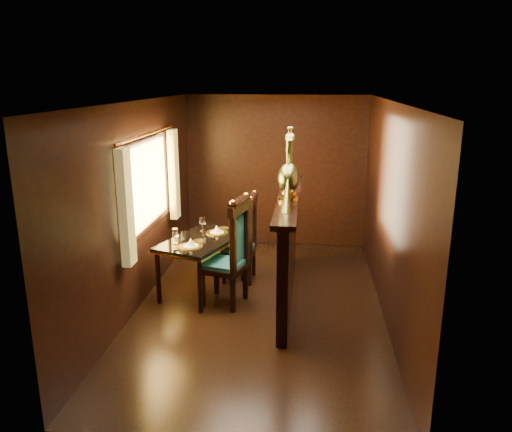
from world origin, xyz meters
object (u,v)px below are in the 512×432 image
object	(u,v)px
dining_table	(202,244)
chair_left	(233,249)
peacock_right	(290,167)
chair_right	(247,235)
peacock_left	(289,165)

from	to	relation	value
dining_table	chair_left	world-z (taller)	chair_left
dining_table	peacock_right	distance (m)	1.53
peacock_right	chair_right	bearing A→B (deg)	143.66
chair_right	dining_table	bearing A→B (deg)	-138.76
dining_table	chair_left	size ratio (longest dim) A/B	1.01
chair_right	peacock_right	bearing A→B (deg)	-34.85
chair_right	peacock_left	distance (m)	1.48
peacock_left	dining_table	bearing A→B (deg)	164.85
chair_right	peacock_right	size ratio (longest dim) A/B	1.85
peacock_left	peacock_right	xyz separation A→B (m)	(0.00, 0.32, -0.08)
peacock_left	peacock_right	size ratio (longest dim) A/B	1.24
dining_table	peacock_left	bearing A→B (deg)	4.52
chair_left	peacock_left	xyz separation A→B (m)	(0.66, 0.05, 1.05)
chair_left	chair_right	world-z (taller)	chair_left
chair_left	chair_right	distance (m)	0.81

